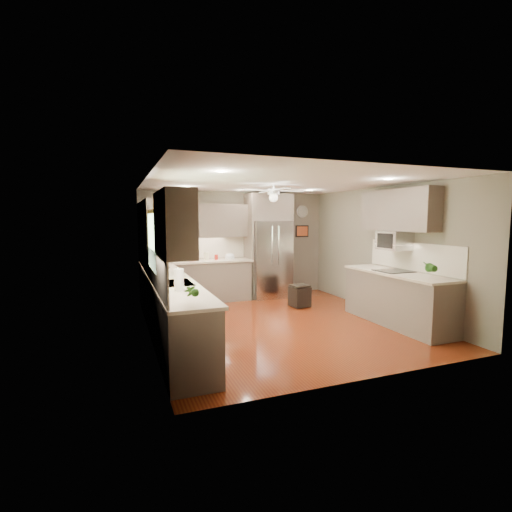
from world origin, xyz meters
TOP-DOWN VIEW (x-y plane):
  - floor at (0.00, 0.00)m, footprint 5.00×5.00m
  - ceiling at (0.00, 0.00)m, footprint 5.00×5.00m
  - wall_back at (0.00, 2.50)m, footprint 4.50×0.00m
  - wall_front at (0.00, -2.50)m, footprint 4.50×0.00m
  - wall_left at (-2.25, 0.00)m, footprint 0.00×5.00m
  - wall_right at (2.25, 0.00)m, footprint 0.00×5.00m
  - canister_a at (-1.15, 2.19)m, footprint 0.12×0.12m
  - canister_b at (-1.04, 2.24)m, footprint 0.10×0.10m
  - canister_c at (-0.81, 2.21)m, footprint 0.11×0.11m
  - canister_d at (-0.59, 2.19)m, footprint 0.09×0.09m
  - soap_bottle at (-2.06, 0.04)m, footprint 0.11×0.11m
  - potted_plant_left at (-1.95, -1.94)m, footprint 0.16×0.11m
  - potted_plant_right at (1.93, -1.49)m, footprint 0.22×0.19m
  - bowl at (-0.26, 2.19)m, footprint 0.27×0.27m
  - left_run at (-1.95, 0.15)m, footprint 0.65×4.70m
  - back_run at (-0.72, 2.20)m, footprint 1.85×0.65m
  - uppers at (-0.74, 0.71)m, footprint 4.50×4.70m
  - window at (-2.22, -0.50)m, footprint 0.05×1.12m
  - sink at (-1.93, -0.50)m, footprint 0.50×0.70m
  - refrigerator at (0.70, 2.16)m, footprint 1.06×0.75m
  - right_run at (1.93, -0.80)m, footprint 0.70×2.20m
  - microwave at (2.03, -0.55)m, footprint 0.43×0.55m
  - ceiling_fan at (-0.00, 0.30)m, footprint 1.18×1.18m
  - recessed_lights at (-0.04, 0.40)m, footprint 2.84×3.14m
  - wall_clock at (1.75, 2.48)m, footprint 0.30×0.03m
  - framed_print at (1.75, 2.48)m, footprint 0.36×0.03m
  - stool at (0.90, 0.96)m, footprint 0.40×0.40m
  - paper_towel at (-1.96, -1.11)m, footprint 0.13×0.13m

SIDE VIEW (x-z plane):
  - floor at x=0.00m, z-range 0.00..0.00m
  - stool at x=0.90m, z-range 0.01..0.47m
  - left_run at x=-1.95m, z-range -0.24..1.21m
  - back_run at x=-0.72m, z-range -0.24..1.21m
  - right_run at x=1.93m, z-range -0.24..1.21m
  - sink at x=-1.93m, z-range 0.75..1.07m
  - bowl at x=-0.26m, z-range 0.94..0.99m
  - canister_d at x=-0.59m, z-range 0.94..1.06m
  - canister_b at x=-1.04m, z-range 0.94..1.08m
  - canister_a at x=-1.15m, z-range 0.93..1.11m
  - canister_c at x=-0.81m, z-range 0.94..1.12m
  - soap_bottle at x=-2.06m, z-range 0.94..1.13m
  - paper_towel at x=-1.96m, z-range 0.92..1.24m
  - potted_plant_left at x=-1.95m, z-range 0.94..1.23m
  - potted_plant_right at x=1.93m, z-range 0.94..1.28m
  - refrigerator at x=0.70m, z-range -0.04..2.41m
  - wall_back at x=0.00m, z-range -1.00..3.50m
  - wall_front at x=0.00m, z-range -1.00..3.50m
  - wall_left at x=-2.25m, z-range -1.25..3.75m
  - wall_right at x=2.25m, z-range -1.25..3.75m
  - microwave at x=2.03m, z-range 1.31..1.65m
  - framed_print at x=1.75m, z-range 1.40..1.70m
  - window at x=-2.22m, z-range 1.09..2.01m
  - uppers at x=-0.74m, z-range 1.39..2.35m
  - wall_clock at x=1.75m, z-range 1.90..2.20m
  - ceiling_fan at x=0.00m, z-range 2.17..2.49m
  - recessed_lights at x=-0.04m, z-range 2.49..2.50m
  - ceiling at x=0.00m, z-range 2.50..2.50m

